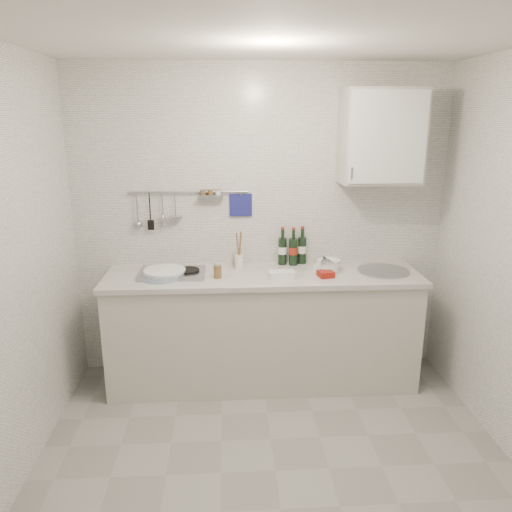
{
  "coord_description": "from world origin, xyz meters",
  "views": [
    {
      "loc": [
        -0.27,
        -2.58,
        2.11
      ],
      "look_at": [
        -0.07,
        0.9,
        1.12
      ],
      "focal_mm": 35.0,
      "sensor_mm": 36.0,
      "label": 1
    }
  ],
  "objects": [
    {
      "name": "utensil_crock",
      "position": [
        -0.18,
        1.24,
        0.99
      ],
      "size": [
        0.07,
        0.07,
        0.31
      ],
      "rotation": [
        0.0,
        0.0,
        0.38
      ],
      "color": "white",
      "rests_on": "counter"
    },
    {
      "name": "plate_stack_sink",
      "position": [
        0.5,
        1.13,
        0.97
      ],
      "size": [
        0.24,
        0.22,
        0.1
      ],
      "rotation": [
        0.0,
        0.0,
        -0.04
      ],
      "color": "white",
      "rests_on": "counter"
    },
    {
      "name": "plate_stack_hob",
      "position": [
        -0.76,
        1.06,
        0.95
      ],
      "size": [
        0.35,
        0.34,
        0.06
      ],
      "rotation": [
        0.0,
        0.0,
        0.08
      ],
      "color": "#486EA4",
      "rests_on": "counter"
    },
    {
      "name": "jar_b",
      "position": [
        0.48,
        1.25,
        0.95
      ],
      "size": [
        0.06,
        0.06,
        0.07
      ],
      "rotation": [
        0.0,
        0.0,
        0.39
      ],
      "color": "brown",
      "rests_on": "counter"
    },
    {
      "name": "jar_a",
      "position": [
        -0.19,
        1.32,
        0.97
      ],
      "size": [
        0.07,
        0.07,
        0.1
      ],
      "rotation": [
        0.0,
        0.0,
        0.02
      ],
      "color": "brown",
      "rests_on": "counter"
    },
    {
      "name": "strawberry_punnet",
      "position": [
        0.47,
        0.99,
        0.94
      ],
      "size": [
        0.13,
        0.13,
        0.05
      ],
      "primitive_type": "cube",
      "rotation": [
        0.0,
        0.0,
        0.22
      ],
      "color": "#A22012",
      "rests_on": "counter"
    },
    {
      "name": "back_wall",
      "position": [
        0.0,
        1.4,
        1.25
      ],
      "size": [
        3.0,
        0.02,
        2.5
      ],
      "primitive_type": "cube",
      "color": "silver",
      "rests_on": "floor"
    },
    {
      "name": "jar_d",
      "position": [
        -0.35,
        1.02,
        0.97
      ],
      "size": [
        0.06,
        0.06,
        0.11
      ],
      "rotation": [
        0.0,
        0.0,
        0.35
      ],
      "color": "brown",
      "rests_on": "counter"
    },
    {
      "name": "butter_dish",
      "position": [
        0.13,
        0.97,
        0.95
      ],
      "size": [
        0.2,
        0.12,
        0.06
      ],
      "primitive_type": "cube",
      "rotation": [
        0.0,
        0.0,
        0.1
      ],
      "color": "white",
      "rests_on": "counter"
    },
    {
      "name": "wine_bottles",
      "position": [
        0.26,
        1.34,
        1.07
      ],
      "size": [
        0.24,
        0.11,
        0.31
      ],
      "rotation": [
        0.0,
        0.0,
        0.11
      ],
      "color": "black",
      "rests_on": "counter"
    },
    {
      "name": "wall_rail",
      "position": [
        -0.6,
        1.37,
        1.43
      ],
      "size": [
        0.98,
        0.09,
        0.34
      ],
      "color": "#93969B",
      "rests_on": "back_wall"
    },
    {
      "name": "jar_c",
      "position": [
        0.45,
        1.22,
        0.95
      ],
      "size": [
        0.06,
        0.06,
        0.06
      ],
      "rotation": [
        0.0,
        0.0,
        0.27
      ],
      "color": "brown",
      "rests_on": "counter"
    },
    {
      "name": "wall_cabinet",
      "position": [
        0.9,
        1.22,
        1.95
      ],
      "size": [
        0.6,
        0.38,
        0.7
      ],
      "color": "#B6B3A8",
      "rests_on": "back_wall"
    },
    {
      "name": "floor",
      "position": [
        0.0,
        0.0,
        0.0
      ],
      "size": [
        3.0,
        3.0,
        0.0
      ],
      "primitive_type": "plane",
      "color": "gray",
      "rests_on": "ground"
    },
    {
      "name": "counter",
      "position": [
        0.01,
        1.1,
        0.43
      ],
      "size": [
        2.44,
        0.64,
        0.96
      ],
      "color": "#B6B3A8",
      "rests_on": "floor"
    },
    {
      "name": "ceiling",
      "position": [
        0.0,
        0.0,
        2.5
      ],
      "size": [
        3.0,
        3.0,
        0.0
      ],
      "primitive_type": "plane",
      "rotation": [
        3.14,
        0.0,
        0.0
      ],
      "color": "silver",
      "rests_on": "back_wall"
    }
  ]
}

